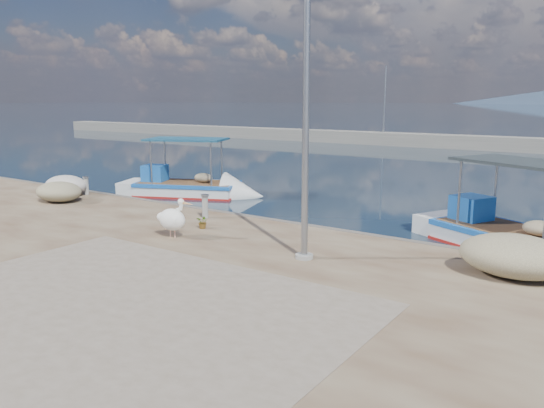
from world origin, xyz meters
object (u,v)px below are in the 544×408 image
(boat_left, at_px, (187,190))
(pelican, at_px, (173,219))
(bollard_near, at_px, (205,205))
(lamp_post, at_px, (306,123))
(boat_right, at_px, (512,243))

(boat_left, relative_size, pelican, 5.54)
(pelican, bearing_deg, bollard_near, 100.19)
(bollard_near, bearing_deg, lamp_post, -21.57)
(boat_left, distance_m, bollard_near, 7.18)
(boat_right, bearing_deg, lamp_post, -98.00)
(boat_left, xyz_separation_m, bollard_near, (5.38, -4.70, 0.68))
(lamp_post, xyz_separation_m, bollard_near, (-5.05, 2.00, -2.88))
(boat_left, bearing_deg, boat_right, -28.14)
(boat_right, bearing_deg, boat_left, -158.66)
(pelican, relative_size, bollard_near, 1.54)
(pelican, bearing_deg, boat_left, 120.12)
(boat_left, height_order, lamp_post, lamp_post)
(lamp_post, distance_m, bollard_near, 6.15)
(boat_right, relative_size, pelican, 5.57)
(boat_right, xyz_separation_m, bollard_near, (-8.78, -3.45, 0.68))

